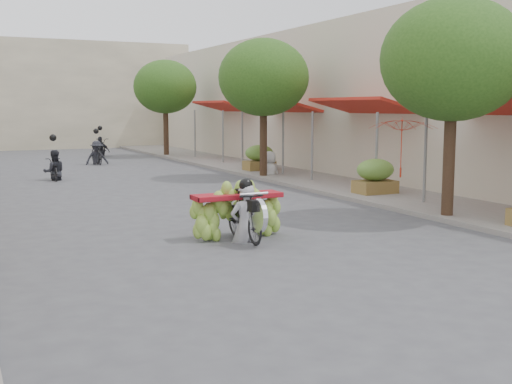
# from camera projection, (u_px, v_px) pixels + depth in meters

# --- Properties ---
(ground) EXTENTS (120.00, 120.00, 0.00)m
(ground) POSITION_uv_depth(u_px,v_px,m) (354.00, 289.00, 9.56)
(ground) COLOR #4D4D51
(ground) RESTS_ON ground
(sidewalk_right) EXTENTS (4.00, 60.00, 0.12)m
(sidewalk_right) POSITION_uv_depth(u_px,v_px,m) (288.00, 173.00, 25.96)
(sidewalk_right) COLOR gray
(sidewalk_right) RESTS_ON ground
(shophouse_row_right) EXTENTS (9.77, 40.00, 6.00)m
(shophouse_row_right) POSITION_uv_depth(u_px,v_px,m) (404.00, 100.00, 26.82)
(shophouse_row_right) COLOR beige
(shophouse_row_right) RESTS_ON ground
(far_building) EXTENTS (20.00, 6.00, 7.00)m
(far_building) POSITION_uv_depth(u_px,v_px,m) (34.00, 95.00, 43.07)
(far_building) COLOR #C0B498
(far_building) RESTS_ON ground
(street_tree_near) EXTENTS (3.40, 3.40, 5.25)m
(street_tree_near) POSITION_uv_depth(u_px,v_px,m) (453.00, 60.00, 14.96)
(street_tree_near) COLOR #3A2719
(street_tree_near) RESTS_ON ground
(street_tree_mid) EXTENTS (3.40, 3.40, 5.25)m
(street_tree_mid) POSITION_uv_depth(u_px,v_px,m) (263.00, 78.00, 23.90)
(street_tree_mid) COLOR #3A2719
(street_tree_mid) RESTS_ON ground
(street_tree_far) EXTENTS (3.40, 3.40, 5.25)m
(street_tree_far) POSITION_uv_depth(u_px,v_px,m) (165.00, 87.00, 34.62)
(street_tree_far) COLOR #3A2719
(street_tree_far) RESTS_ON ground
(produce_crate_mid) EXTENTS (1.20, 0.88, 1.16)m
(produce_crate_mid) POSITION_uv_depth(u_px,v_px,m) (375.00, 174.00, 19.28)
(produce_crate_mid) COLOR olive
(produce_crate_mid) RESTS_ON ground
(produce_crate_far) EXTENTS (1.20, 0.88, 1.16)m
(produce_crate_far) POSITION_uv_depth(u_px,v_px,m) (259.00, 156.00, 26.43)
(produce_crate_far) COLOR olive
(produce_crate_far) RESTS_ON ground
(banana_motorbike) EXTENTS (2.20, 1.88, 2.17)m
(banana_motorbike) POSITION_uv_depth(u_px,v_px,m) (242.00, 205.00, 13.02)
(banana_motorbike) COLOR black
(banana_motorbike) RESTS_ON ground
(market_umbrella) EXTENTS (2.41, 2.41, 1.68)m
(market_umbrella) POSITION_uv_depth(u_px,v_px,m) (404.00, 117.00, 17.49)
(market_umbrella) COLOR red
(market_umbrella) RESTS_ON ground
(pedestrian) EXTENTS (0.93, 0.61, 1.78)m
(pedestrian) POSITION_uv_depth(u_px,v_px,m) (270.00, 151.00, 24.81)
(pedestrian) COLOR silver
(pedestrian) RESTS_ON ground
(bg_motorbike_a) EXTENTS (0.81, 1.43, 1.95)m
(bg_motorbike_a) POSITION_uv_depth(u_px,v_px,m) (54.00, 159.00, 23.74)
(bg_motorbike_a) COLOR black
(bg_motorbike_a) RESTS_ON ground
(bg_motorbike_b) EXTENTS (1.09, 1.67, 1.95)m
(bg_motorbike_b) POSITION_uv_depth(u_px,v_px,m) (97.00, 147.00, 30.26)
(bg_motorbike_b) COLOR black
(bg_motorbike_b) RESTS_ON ground
(bg_motorbike_c) EXTENTS (1.32, 1.87, 1.95)m
(bg_motorbike_c) POSITION_uv_depth(u_px,v_px,m) (100.00, 143.00, 34.75)
(bg_motorbike_c) COLOR black
(bg_motorbike_c) RESTS_ON ground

